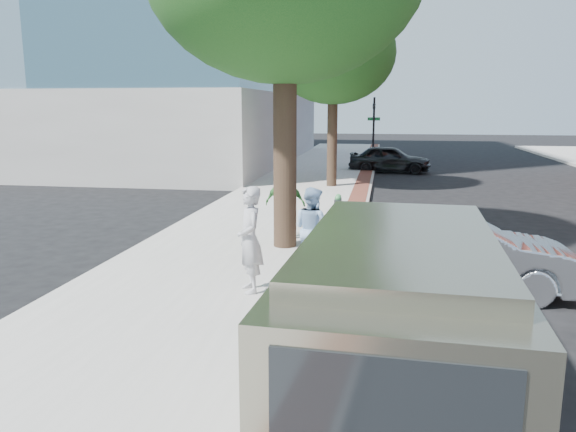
% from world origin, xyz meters
% --- Properties ---
extents(ground, '(120.00, 120.00, 0.00)m').
position_xyz_m(ground, '(0.00, 0.00, 0.00)').
color(ground, black).
rests_on(ground, ground).
extents(sidewalk, '(5.00, 60.00, 0.15)m').
position_xyz_m(sidewalk, '(-1.50, 8.00, 0.07)').
color(sidewalk, '#9E9991').
rests_on(sidewalk, ground).
extents(brick_strip, '(0.60, 60.00, 0.01)m').
position_xyz_m(brick_strip, '(0.70, 8.00, 0.15)').
color(brick_strip, brown).
rests_on(brick_strip, sidewalk).
extents(curb, '(0.10, 60.00, 0.15)m').
position_xyz_m(curb, '(1.05, 8.00, 0.07)').
color(curb, gray).
rests_on(curb, ground).
extents(office_base, '(18.20, 22.20, 4.00)m').
position_xyz_m(office_base, '(-13.00, 22.00, 2.00)').
color(office_base, gray).
rests_on(office_base, ground).
extents(signal_near, '(0.70, 0.15, 3.80)m').
position_xyz_m(signal_near, '(0.90, 22.00, 2.25)').
color(signal_near, black).
rests_on(signal_near, ground).
extents(tree_far, '(4.80, 4.80, 7.14)m').
position_xyz_m(tree_far, '(-0.50, 12.00, 5.30)').
color(tree_far, black).
rests_on(tree_far, sidewalk).
extents(parking_meter, '(0.12, 0.32, 1.47)m').
position_xyz_m(parking_meter, '(0.73, 0.24, 1.21)').
color(parking_meter, gray).
rests_on(parking_meter, sidewalk).
extents(person_gray, '(0.68, 0.79, 1.82)m').
position_xyz_m(person_gray, '(-0.62, -1.37, 1.06)').
color(person_gray, '#9D9EA2').
rests_on(person_gray, sidewalk).
extents(person_officer, '(1.00, 0.98, 1.63)m').
position_xyz_m(person_officer, '(0.25, 0.11, 0.96)').
color(person_officer, '#80A2C7').
rests_on(person_officer, sidewalk).
extents(person_green, '(1.05, 0.57, 1.69)m').
position_xyz_m(person_green, '(-0.73, 2.65, 1.00)').
color(person_green, '#439443').
rests_on(person_green, sidewalk).
extents(sedan_silver, '(4.33, 1.57, 1.42)m').
position_xyz_m(sedan_silver, '(2.87, -0.33, 0.71)').
color(sedan_silver, '#B8BBC0').
rests_on(sedan_silver, ground).
extents(bg_car, '(4.16, 1.92, 1.38)m').
position_xyz_m(bg_car, '(1.83, 18.43, 0.69)').
color(bg_car, black).
rests_on(bg_car, ground).
extents(van, '(2.31, 5.50, 2.00)m').
position_xyz_m(van, '(1.81, -4.14, 1.09)').
color(van, gray).
rests_on(van, ground).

